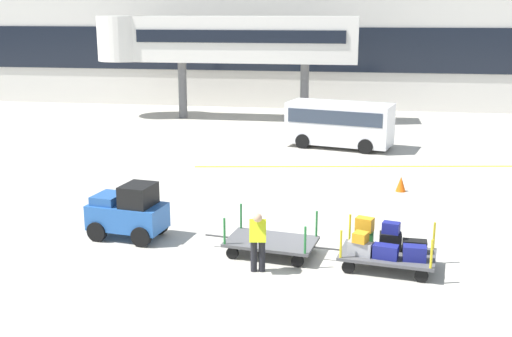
{
  "coord_description": "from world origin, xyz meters",
  "views": [
    {
      "loc": [
        1.38,
        -16.24,
        6.18
      ],
      "look_at": [
        -1.73,
        2.52,
        1.44
      ],
      "focal_mm": 44.11,
      "sensor_mm": 36.0,
      "label": 1
    }
  ],
  "objects_px": {
    "baggage_tug": "(128,212)",
    "safety_cone_near": "(401,184)",
    "baggage_cart_lead": "(271,242)",
    "shuttle_van": "(340,121)",
    "baggage_handler": "(258,239)",
    "baggage_cart_middle": "(386,247)"
  },
  "relations": [
    {
      "from": "baggage_cart_lead",
      "to": "shuttle_van",
      "type": "distance_m",
      "value": 13.96
    },
    {
      "from": "baggage_tug",
      "to": "baggage_cart_middle",
      "type": "distance_m",
      "value": 7.12
    },
    {
      "from": "baggage_tug",
      "to": "baggage_cart_lead",
      "type": "distance_m",
      "value": 4.18
    },
    {
      "from": "baggage_cart_lead",
      "to": "baggage_cart_middle",
      "type": "height_order",
      "value": "baggage_cart_middle"
    },
    {
      "from": "baggage_tug",
      "to": "safety_cone_near",
      "type": "relative_size",
      "value": 4.07
    },
    {
      "from": "baggage_cart_middle",
      "to": "shuttle_van",
      "type": "height_order",
      "value": "shuttle_van"
    },
    {
      "from": "baggage_cart_middle",
      "to": "safety_cone_near",
      "type": "height_order",
      "value": "baggage_cart_middle"
    },
    {
      "from": "baggage_cart_lead",
      "to": "baggage_cart_middle",
      "type": "bearing_deg",
      "value": -8.01
    },
    {
      "from": "baggage_handler",
      "to": "safety_cone_near",
      "type": "distance_m",
      "value": 8.81
    },
    {
      "from": "baggage_cart_lead",
      "to": "baggage_handler",
      "type": "xyz_separation_m",
      "value": [
        -0.15,
        -1.21,
        0.52
      ]
    },
    {
      "from": "baggage_cart_lead",
      "to": "safety_cone_near",
      "type": "bearing_deg",
      "value": 61.03
    },
    {
      "from": "baggage_cart_lead",
      "to": "safety_cone_near",
      "type": "relative_size",
      "value": 5.59
    },
    {
      "from": "baggage_tug",
      "to": "baggage_cart_middle",
      "type": "relative_size",
      "value": 0.73
    },
    {
      "from": "baggage_tug",
      "to": "safety_cone_near",
      "type": "bearing_deg",
      "value": 37.88
    },
    {
      "from": "baggage_cart_lead",
      "to": "baggage_handler",
      "type": "height_order",
      "value": "baggage_handler"
    },
    {
      "from": "baggage_tug",
      "to": "baggage_cart_lead",
      "type": "height_order",
      "value": "baggage_tug"
    },
    {
      "from": "baggage_cart_middle",
      "to": "shuttle_van",
      "type": "xyz_separation_m",
      "value": [
        -1.67,
        14.29,
        0.7
      ]
    },
    {
      "from": "baggage_tug",
      "to": "baggage_handler",
      "type": "relative_size",
      "value": 1.43
    },
    {
      "from": "baggage_cart_lead",
      "to": "baggage_cart_middle",
      "type": "relative_size",
      "value": 1.0
    },
    {
      "from": "shuttle_van",
      "to": "safety_cone_near",
      "type": "xyz_separation_m",
      "value": [
        2.44,
        -7.19,
        -0.96
      ]
    },
    {
      "from": "safety_cone_near",
      "to": "baggage_cart_lead",
      "type": "bearing_deg",
      "value": -118.97
    },
    {
      "from": "baggage_cart_middle",
      "to": "safety_cone_near",
      "type": "xyz_separation_m",
      "value": [
        0.77,
        7.1,
        -0.26
      ]
    }
  ]
}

